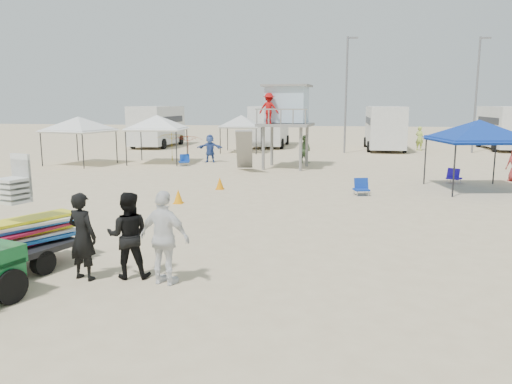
# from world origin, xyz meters

# --- Properties ---
(ground) EXTENTS (140.00, 140.00, 0.00)m
(ground) POSITION_xyz_m (0.00, 0.00, 0.00)
(ground) COLOR beige
(ground) RESTS_ON ground
(surf_trailer) EXTENTS (1.86, 2.58, 2.16)m
(surf_trailer) POSITION_xyz_m (-3.98, 0.13, 0.88)
(surf_trailer) COLOR black
(surf_trailer) RESTS_ON ground
(man_left) EXTENTS (0.73, 0.58, 1.76)m
(man_left) POSITION_xyz_m (-2.46, -0.17, 0.88)
(man_left) COLOR black
(man_left) RESTS_ON ground
(man_mid) EXTENTS (0.98, 0.83, 1.75)m
(man_mid) POSITION_xyz_m (-1.61, 0.08, 0.88)
(man_mid) COLOR black
(man_mid) RESTS_ON ground
(man_right) EXTENTS (1.16, 0.71, 1.84)m
(man_right) POSITION_xyz_m (-0.76, -0.17, 0.92)
(man_right) COLOR white
(man_right) RESTS_ON ground
(lifeguard_tower) EXTENTS (2.98, 2.98, 4.36)m
(lifeguard_tower) POSITION_xyz_m (-0.36, 18.00, 3.25)
(lifeguard_tower) COLOR gray
(lifeguard_tower) RESTS_ON ground
(canopy_blue) EXTENTS (3.73, 3.73, 3.24)m
(canopy_blue) POSITION_xyz_m (8.02, 12.12, 2.69)
(canopy_blue) COLOR black
(canopy_blue) RESTS_ON ground
(canopy_white_a) EXTENTS (3.29, 3.29, 3.21)m
(canopy_white_a) POSITION_xyz_m (-7.92, 18.95, 2.66)
(canopy_white_a) COLOR black
(canopy_white_a) RESTS_ON ground
(canopy_white_b) EXTENTS (3.63, 3.63, 3.14)m
(canopy_white_b) POSITION_xyz_m (-12.10, 17.57, 2.59)
(canopy_white_b) COLOR black
(canopy_white_b) RESTS_ON ground
(canopy_white_c) EXTENTS (2.73, 2.73, 3.05)m
(canopy_white_c) POSITION_xyz_m (-4.32, 26.19, 2.51)
(canopy_white_c) COLOR black
(canopy_white_c) RESTS_ON ground
(umbrella_a) EXTENTS (2.18, 2.21, 1.67)m
(umbrella_a) POSITION_xyz_m (-6.22, 19.31, 0.84)
(umbrella_a) COLOR #BE3514
(umbrella_a) RESTS_ON ground
(umbrella_b) EXTENTS (2.68, 2.68, 1.74)m
(umbrella_b) POSITION_xyz_m (-7.46, 20.17, 0.87)
(umbrella_b) COLOR gold
(umbrella_b) RESTS_ON ground
(cone_near) EXTENTS (0.34, 0.34, 0.50)m
(cone_near) POSITION_xyz_m (-2.24, 10.62, 0.25)
(cone_near) COLOR orange
(cone_near) RESTS_ON ground
(cone_far) EXTENTS (0.34, 0.34, 0.50)m
(cone_far) POSITION_xyz_m (-3.00, 7.52, 0.25)
(cone_far) COLOR #FF9608
(cone_far) RESTS_ON ground
(beach_chair_a) EXTENTS (0.70, 0.77, 0.64)m
(beach_chair_a) POSITION_xyz_m (-6.05, 18.03, 0.31)
(beach_chair_a) COLOR #0F39A3
(beach_chair_a) RESTS_ON ground
(beach_chair_b) EXTENTS (0.66, 0.71, 0.64)m
(beach_chair_b) POSITION_xyz_m (3.43, 10.26, 0.31)
(beach_chair_b) COLOR #0E3098
(beach_chair_b) RESTS_ON ground
(beach_chair_c) EXTENTS (0.73, 0.83, 0.64)m
(beach_chair_c) POSITION_xyz_m (7.60, 13.92, 0.31)
(beach_chair_c) COLOR #2410B6
(beach_chair_c) RESTS_ON ground
(rv_far_left) EXTENTS (2.64, 6.80, 3.25)m
(rv_far_left) POSITION_xyz_m (-12.00, 29.99, 1.80)
(rv_far_left) COLOR silver
(rv_far_left) RESTS_ON ground
(rv_mid_left) EXTENTS (2.65, 6.50, 3.25)m
(rv_mid_left) POSITION_xyz_m (-3.00, 31.49, 1.80)
(rv_mid_left) COLOR silver
(rv_mid_left) RESTS_ON ground
(rv_mid_right) EXTENTS (2.64, 7.00, 3.25)m
(rv_mid_right) POSITION_xyz_m (6.00, 29.99, 1.80)
(rv_mid_right) COLOR silver
(rv_mid_right) RESTS_ON ground
(rv_far_right) EXTENTS (2.64, 6.60, 3.25)m
(rv_far_right) POSITION_xyz_m (15.00, 31.49, 1.80)
(rv_far_right) COLOR silver
(rv_far_right) RESTS_ON ground
(light_pole_left) EXTENTS (0.14, 0.14, 8.00)m
(light_pole_left) POSITION_xyz_m (3.00, 27.00, 4.00)
(light_pole_left) COLOR slate
(light_pole_left) RESTS_ON ground
(light_pole_right) EXTENTS (0.14, 0.14, 8.00)m
(light_pole_right) POSITION_xyz_m (12.00, 28.50, 4.00)
(light_pole_right) COLOR slate
(light_pole_right) RESTS_ON ground
(distant_beachgoers) EXTENTS (16.68, 15.90, 1.80)m
(distant_beachgoers) POSITION_xyz_m (1.69, 20.50, 0.83)
(distant_beachgoers) COLOR #608952
(distant_beachgoers) RESTS_ON ground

